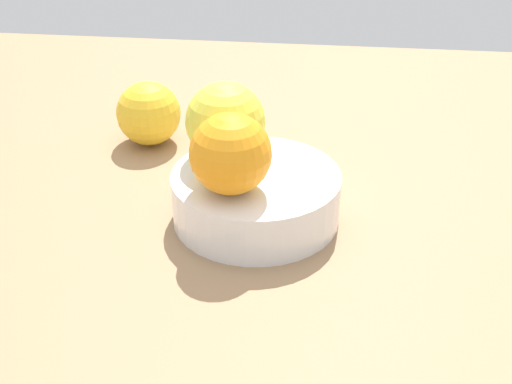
# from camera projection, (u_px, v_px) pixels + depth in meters

# --- Properties ---
(ground_plane) EXTENTS (1.10, 1.10, 0.02)m
(ground_plane) POSITION_uv_depth(u_px,v_px,m) (256.00, 225.00, 0.70)
(ground_plane) COLOR #997551
(fruit_bowl) EXTENTS (0.17, 0.17, 0.05)m
(fruit_bowl) POSITION_uv_depth(u_px,v_px,m) (256.00, 197.00, 0.69)
(fruit_bowl) COLOR white
(fruit_bowl) RESTS_ON ground_plane
(orange_in_bowl_0) EXTENTS (0.08, 0.08, 0.08)m
(orange_in_bowl_0) POSITION_uv_depth(u_px,v_px,m) (230.00, 154.00, 0.63)
(orange_in_bowl_0) COLOR orange
(orange_in_bowl_0) RESTS_ON fruit_bowl
(orange_in_bowl_1) EXTENTS (0.08, 0.08, 0.08)m
(orange_in_bowl_1) POSITION_uv_depth(u_px,v_px,m) (225.00, 122.00, 0.68)
(orange_in_bowl_1) COLOR yellow
(orange_in_bowl_1) RESTS_ON fruit_bowl
(orange_loose_0) EXTENTS (0.08, 0.08, 0.08)m
(orange_loose_0) POSITION_uv_depth(u_px,v_px,m) (149.00, 113.00, 0.83)
(orange_loose_0) COLOR yellow
(orange_loose_0) RESTS_ON ground_plane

